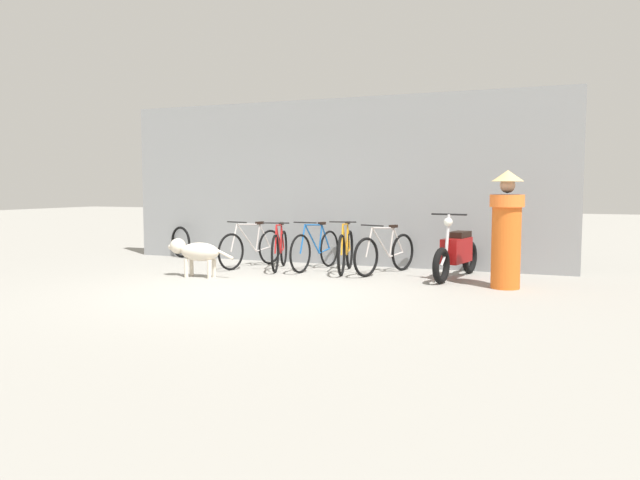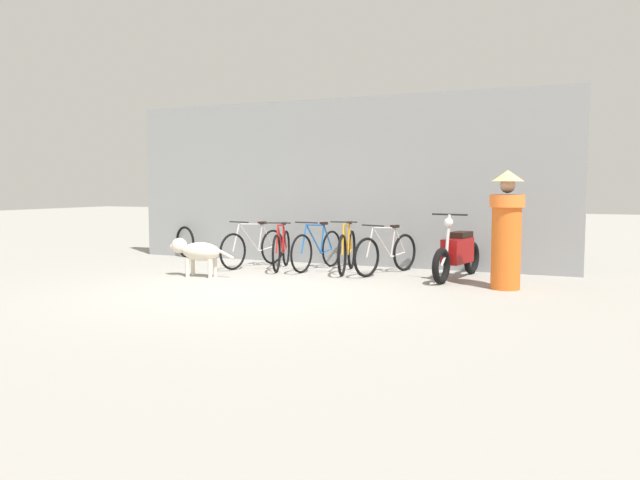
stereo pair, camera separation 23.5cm
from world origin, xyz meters
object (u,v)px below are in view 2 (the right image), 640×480
at_px(stray_dog, 196,251).
at_px(spare_tire_left, 185,242).
at_px(person_in_robes, 507,228).
at_px(bicycle_2, 317,250).
at_px(bicycle_4, 386,253).
at_px(motorcycle, 457,253).
at_px(bicycle_3, 347,251).
at_px(bicycle_0, 254,248).
at_px(bicycle_1, 282,249).

bearing_deg(stray_dog, spare_tire_left, -54.28).
height_order(person_in_robes, spare_tire_left, person_in_robes).
relative_size(bicycle_2, bicycle_4, 1.03).
xyz_separation_m(motorcycle, stray_dog, (-4.02, -1.48, 0.00)).
bearing_deg(spare_tire_left, bicycle_3, -11.32).
relative_size(bicycle_0, motorcycle, 0.91).
bearing_deg(bicycle_1, person_in_robes, 63.54).
relative_size(bicycle_1, bicycle_4, 0.96).
distance_m(bicycle_1, motorcycle, 3.18).
height_order(bicycle_0, spare_tire_left, bicycle_0).
bearing_deg(stray_dog, bicycle_2, -136.35).
bearing_deg(bicycle_1, spare_tire_left, -124.48).
bearing_deg(bicycle_1, motorcycle, 73.94).
relative_size(bicycle_2, person_in_robes, 0.98).
xyz_separation_m(bicycle_0, bicycle_4, (2.56, 0.09, -0.01)).
bearing_deg(motorcycle, stray_dog, -60.00).
bearing_deg(spare_tire_left, person_in_robes, -13.01).
distance_m(bicycle_0, bicycle_3, 1.86).
bearing_deg(bicycle_1, bicycle_4, 77.45).
bearing_deg(bicycle_2, bicycle_4, 96.71).
relative_size(bicycle_4, motorcycle, 0.87).
height_order(bicycle_4, motorcycle, motorcycle).
xyz_separation_m(bicycle_3, stray_dog, (-2.09, -1.52, 0.05)).
bearing_deg(bicycle_4, person_in_robes, 87.59).
bearing_deg(stray_dog, motorcycle, -163.44).
height_order(bicycle_4, person_in_robes, person_in_robes).
height_order(bicycle_1, person_in_robes, person_in_robes).
height_order(bicycle_2, motorcycle, motorcycle).
bearing_deg(bicycle_0, person_in_robes, 93.45).
bearing_deg(bicycle_4, motorcycle, 104.53).
distance_m(bicycle_3, bicycle_4, 0.70).
xyz_separation_m(stray_dog, spare_tire_left, (-1.90, 2.32, -0.09)).
bearing_deg(stray_dog, bicycle_3, -147.67).
xyz_separation_m(bicycle_0, person_in_robes, (4.64, -0.74, 0.54)).
bearing_deg(motorcycle, spare_tire_left, -88.25).
relative_size(bicycle_4, spare_tire_left, 2.50).
bearing_deg(stray_dog, person_in_robes, -174.84).
bearing_deg(person_in_robes, bicycle_3, -57.13).
bearing_deg(bicycle_3, person_in_robes, 63.02).
bearing_deg(bicycle_1, bicycle_0, -112.12).
relative_size(bicycle_0, bicycle_4, 1.05).
distance_m(bicycle_0, bicycle_1, 0.62).
bearing_deg(bicycle_0, stray_dog, 3.73).
xyz_separation_m(bicycle_2, bicycle_4, (1.31, -0.02, -0.01)).
distance_m(bicycle_0, stray_dog, 1.52).
xyz_separation_m(bicycle_3, bicycle_4, (0.70, 0.07, -0.02)).
relative_size(bicycle_0, spare_tire_left, 2.62).
height_order(bicycle_4, stray_dog, bicycle_4).
bearing_deg(spare_tire_left, bicycle_0, -21.02).
bearing_deg(person_in_robes, motorcycle, -82.36).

